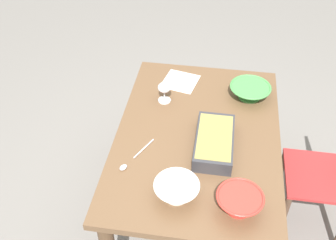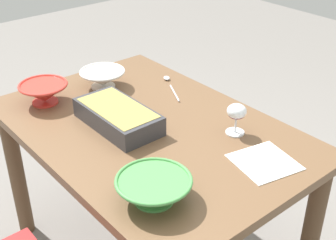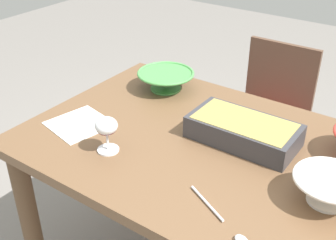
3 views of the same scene
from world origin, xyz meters
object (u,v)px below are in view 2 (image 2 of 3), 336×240
(serving_spoon, at_px, (169,83))
(napkin, at_px, (264,162))
(casserole_dish, at_px, (118,115))
(mixing_bowl, at_px, (44,92))
(dining_table, at_px, (150,151))
(serving_bowl, at_px, (103,78))
(small_bowl, at_px, (154,188))
(wine_glass, at_px, (237,113))

(serving_spoon, bearing_deg, napkin, -12.46)
(casserole_dish, distance_m, mixing_bowl, 0.39)
(dining_table, distance_m, serving_bowl, 0.46)
(serving_spoon, bearing_deg, serving_bowl, -125.08)
(dining_table, bearing_deg, serving_spoon, 128.17)
(casserole_dish, xyz_separation_m, napkin, (0.55, 0.25, -0.04))
(small_bowl, bearing_deg, wine_glass, 102.85)
(small_bowl, bearing_deg, serving_spoon, 136.59)
(casserole_dish, height_order, serving_bowl, serving_bowl)
(serving_spoon, bearing_deg, dining_table, -51.83)
(dining_table, relative_size, casserole_dish, 3.46)
(mixing_bowl, bearing_deg, small_bowl, -3.09)
(mixing_bowl, distance_m, small_bowl, 0.83)
(dining_table, bearing_deg, small_bowl, -36.09)
(casserole_dish, relative_size, serving_bowl, 1.76)
(dining_table, relative_size, small_bowl, 5.29)
(casserole_dish, bearing_deg, wine_glass, 42.51)
(wine_glass, height_order, serving_spoon, wine_glass)
(small_bowl, bearing_deg, dining_table, 143.91)
(wine_glass, height_order, napkin, wine_glass)
(mixing_bowl, height_order, small_bowl, mixing_bowl)
(dining_table, xyz_separation_m, mixing_bowl, (-0.46, -0.23, 0.17))
(serving_bowl, bearing_deg, casserole_dish, -23.60)
(casserole_dish, distance_m, small_bowl, 0.49)
(dining_table, bearing_deg, serving_bowl, 172.26)
(napkin, bearing_deg, casserole_dish, -155.69)
(small_bowl, height_order, napkin, small_bowl)
(serving_bowl, bearing_deg, small_bowl, -22.38)
(small_bowl, relative_size, napkin, 1.20)
(wine_glass, xyz_separation_m, small_bowl, (0.11, -0.50, -0.04))
(napkin, bearing_deg, serving_bowl, -173.63)
(casserole_dish, relative_size, mixing_bowl, 1.75)
(mixing_bowl, relative_size, small_bowl, 0.87)
(dining_table, relative_size, wine_glass, 10.18)
(mixing_bowl, relative_size, serving_bowl, 1.00)
(serving_bowl, bearing_deg, napkin, 6.37)
(serving_spoon, bearing_deg, casserole_dish, -68.38)
(napkin, bearing_deg, mixing_bowl, -157.34)
(casserole_dish, height_order, mixing_bowl, mixing_bowl)
(dining_table, distance_m, small_bowl, 0.49)
(small_bowl, height_order, serving_spoon, small_bowl)
(serving_spoon, xyz_separation_m, napkin, (0.71, -0.16, -0.01))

